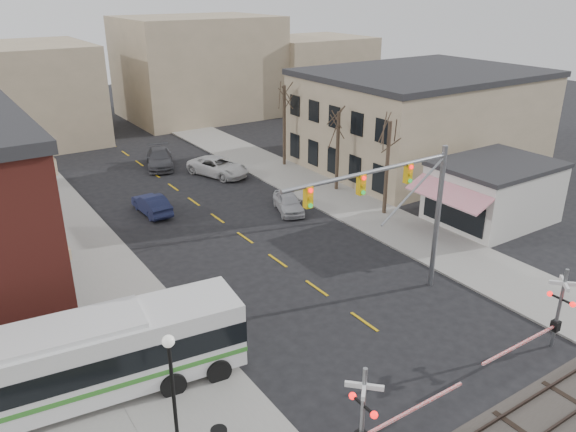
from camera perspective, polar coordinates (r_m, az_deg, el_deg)
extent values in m
plane|color=black|center=(27.44, 10.55, -12.43)|extent=(160.00, 160.00, 0.00)
cube|color=gray|center=(39.47, -20.92, -2.17)|extent=(5.00, 60.00, 0.12)
cube|color=gray|center=(46.67, 2.14, 3.11)|extent=(5.00, 60.00, 0.12)
cube|color=#2D231E|center=(24.40, 20.95, -18.47)|extent=(160.00, 0.08, 0.14)
cube|color=tan|center=(33.88, -24.24, 1.07)|extent=(0.10, 15.00, 0.50)
cube|color=tan|center=(32.75, -25.37, 7.75)|extent=(0.10, 15.00, 0.70)
cube|color=black|center=(34.79, -23.59, -2.77)|extent=(0.08, 13.00, 2.60)
cube|color=gray|center=(53.60, 13.28, 9.47)|extent=(20.00, 15.00, 8.00)
cube|color=#262628|center=(52.85, 13.70, 13.96)|extent=(20.30, 15.30, 0.50)
cube|color=beige|center=(41.73, 20.13, 2.14)|extent=(8.00, 6.00, 4.00)
cube|color=#262628|center=(41.08, 20.53, 4.95)|extent=(8.20, 6.20, 0.30)
cube|color=red|center=(37.79, 15.91, 2.23)|extent=(1.68, 6.00, 0.87)
cylinder|color=#382B21|center=(40.36, 10.02, 4.79)|extent=(0.28, 0.28, 6.75)
cylinder|color=#382B21|center=(44.93, 5.05, 6.56)|extent=(0.28, 0.28, 6.30)
cylinder|color=#382B21|center=(51.20, -0.38, 9.15)|extent=(0.28, 0.28, 7.20)
cube|color=silver|center=(24.11, -20.46, -13.57)|extent=(13.26, 4.36, 2.91)
cube|color=black|center=(23.99, -20.52, -13.17)|extent=(13.30, 4.40, 0.98)
cube|color=#35802A|center=(24.49, -20.24, -14.83)|extent=(13.30, 4.40, 0.22)
cylinder|color=black|center=(24.91, -20.02, -16.13)|extent=(1.41, 2.93, 1.08)
cylinder|color=gray|center=(30.85, 14.93, -0.26)|extent=(0.28, 0.28, 8.00)
cylinder|color=gray|center=(26.30, 8.39, 4.46)|extent=(9.91, 0.20, 0.20)
cube|color=gold|center=(28.09, 12.10, 4.29)|extent=(0.35, 0.30, 1.00)
cube|color=gold|center=(26.11, 7.43, 3.22)|extent=(0.35, 0.30, 1.00)
cube|color=gold|center=(24.34, 2.06, 1.95)|extent=(0.35, 0.30, 1.00)
cylinder|color=gray|center=(20.29, 7.56, -19.58)|extent=(0.16, 0.16, 4.00)
cube|color=silver|center=(19.45, 7.76, -16.74)|extent=(1.00, 1.00, 0.18)
cube|color=silver|center=(19.45, 7.76, -16.74)|extent=(1.00, 1.00, 0.18)
sphere|color=#FF0C0C|center=(19.66, 8.74, -19.35)|extent=(0.26, 0.26, 0.26)
sphere|color=#FF0C0C|center=(20.27, 6.58, -17.70)|extent=(0.26, 0.26, 0.26)
cube|color=#FF0C0C|center=(22.31, 12.79, -18.51)|extent=(5.00, 0.10, 0.10)
cylinder|color=gray|center=(28.39, 25.83, -8.47)|extent=(0.16, 0.16, 4.00)
cube|color=silver|center=(27.79, 26.28, -6.16)|extent=(1.00, 1.00, 0.18)
cube|color=silver|center=(27.79, 26.28, -6.16)|extent=(1.00, 1.00, 0.18)
sphere|color=#FF0C0C|center=(27.94, 26.95, -8.02)|extent=(0.26, 0.26, 0.26)
sphere|color=#FF0C0C|center=(28.38, 25.07, -7.18)|extent=(0.26, 0.26, 0.26)
cube|color=black|center=(28.83, 25.53, -10.02)|extent=(0.35, 0.35, 0.50)
cube|color=#FF0C0C|center=(26.88, 22.52, -11.95)|extent=(5.00, 0.10, 0.10)
cylinder|color=black|center=(20.97, -11.55, -17.43)|extent=(0.14, 0.14, 4.23)
sphere|color=silver|center=(19.61, -12.07, -12.34)|extent=(0.44, 0.44, 0.44)
imported|color=#A9A9AD|center=(41.19, 0.04, 1.40)|extent=(2.98, 4.49, 1.42)
imported|color=#191E3F|center=(42.02, -13.69, 1.18)|extent=(1.66, 4.41, 1.44)
imported|color=silver|center=(49.49, -7.10, 4.99)|extent=(4.46, 6.30, 1.59)
imported|color=#46474C|center=(52.81, -12.91, 5.72)|extent=(3.94, 5.97, 1.61)
imported|color=#564A45|center=(25.26, -11.96, -13.19)|extent=(0.55, 0.72, 1.77)
imported|color=#303B54|center=(27.25, -17.86, -10.83)|extent=(1.10, 0.98, 1.88)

